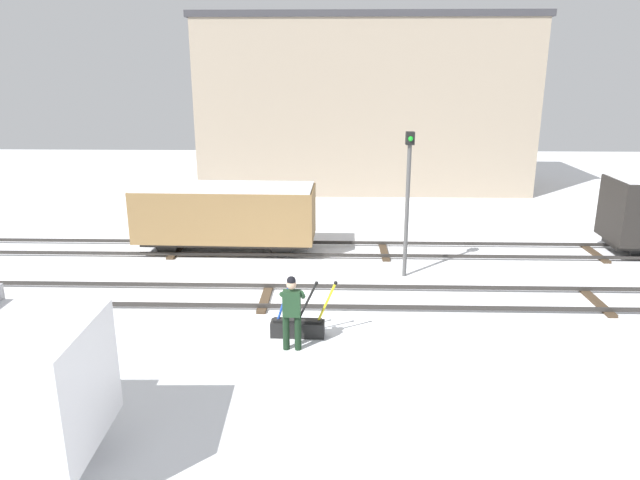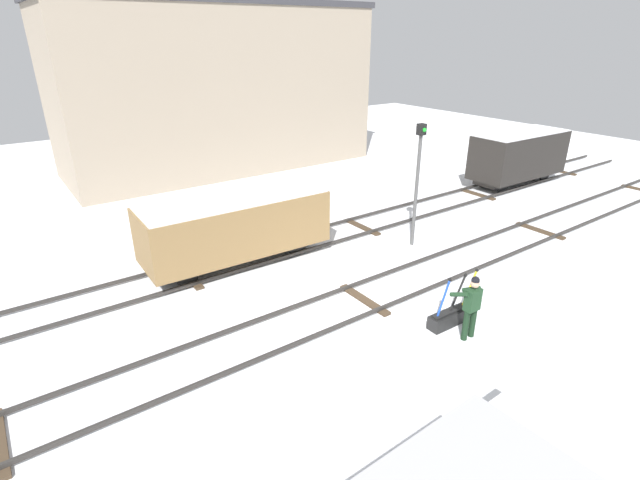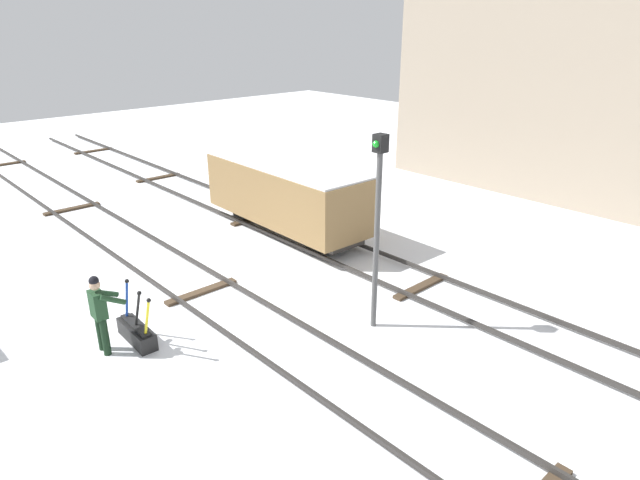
# 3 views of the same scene
# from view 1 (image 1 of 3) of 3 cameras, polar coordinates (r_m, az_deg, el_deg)

# --- Properties ---
(ground_plane) EXTENTS (60.00, 60.00, 0.00)m
(ground_plane) POSITION_cam_1_polar(r_m,az_deg,el_deg) (15.65, -5.42, -5.89)
(ground_plane) COLOR white
(track_main_line) EXTENTS (44.00, 1.94, 0.18)m
(track_main_line) POSITION_cam_1_polar(r_m,az_deg,el_deg) (15.61, -5.44, -5.52)
(track_main_line) COLOR #2D2B28
(track_main_line) RESTS_ON ground_plane
(track_siding_near) EXTENTS (44.00, 1.94, 0.18)m
(track_siding_near) POSITION_cam_1_polar(r_m,az_deg,el_deg) (19.61, -3.95, -0.87)
(track_siding_near) COLOR #2D2B28
(track_siding_near) RESTS_ON ground_plane
(switch_lever_frame) EXTENTS (1.54, 0.40, 1.41)m
(switch_lever_frame) POSITION_cam_1_polar(r_m,az_deg,el_deg) (13.48, -2.16, -8.51)
(switch_lever_frame) COLOR black
(switch_lever_frame) RESTS_ON ground_plane
(rail_worker) EXTENTS (0.54, 0.64, 1.71)m
(rail_worker) POSITION_cam_1_polar(r_m,az_deg,el_deg) (12.60, -2.80, -6.76)
(rail_worker) COLOR black
(rail_worker) RESTS_ON ground_plane
(signal_post) EXTENTS (0.24, 0.32, 4.27)m
(signal_post) POSITION_cam_1_polar(r_m,az_deg,el_deg) (16.82, 8.67, 4.80)
(signal_post) COLOR #4C4C4C
(signal_post) RESTS_ON ground_plane
(apartment_building) EXTENTS (16.56, 6.36, 8.53)m
(apartment_building) POSITION_cam_1_polar(r_m,az_deg,el_deg) (30.69, 4.31, 13.29)
(apartment_building) COLOR gray
(apartment_building) RESTS_ON ground_plane
(freight_car_far_end) EXTENTS (5.94, 2.22, 2.26)m
(freight_car_far_end) POSITION_cam_1_polar(r_m,az_deg,el_deg) (19.54, -9.28, 2.56)
(freight_car_far_end) COLOR #2D2B28
(freight_car_far_end) RESTS_ON ground_plane
(perched_bird_roof_left) EXTENTS (0.27, 0.25, 0.13)m
(perched_bird_roof_left) POSITION_cam_1_polar(r_m,az_deg,el_deg) (32.47, -8.92, 20.94)
(perched_bird_roof_left) COLOR #333338
(perched_bird_roof_left) RESTS_ON apartment_building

